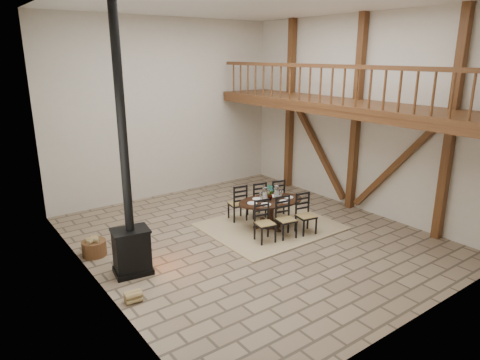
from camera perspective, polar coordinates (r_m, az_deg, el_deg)
ground at (r=9.85m, az=1.55°, el=-7.60°), size 8.00×8.00×0.00m
room_shell at (r=9.82m, az=7.28°, el=10.49°), size 7.02×8.02×5.01m
rug at (r=10.43m, az=4.04°, el=-6.15°), size 3.00×2.50×0.02m
dining_table at (r=10.30m, az=4.08°, el=-4.32°), size 1.79×2.05×1.05m
wood_stove at (r=8.14m, az=-14.55°, el=-4.95°), size 0.76×0.63×5.00m
log_basket at (r=9.43m, az=-18.86°, el=-8.50°), size 0.49×0.49×0.41m
log_stack at (r=7.66m, az=-14.04°, el=-14.87°), size 0.30×0.22×0.19m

